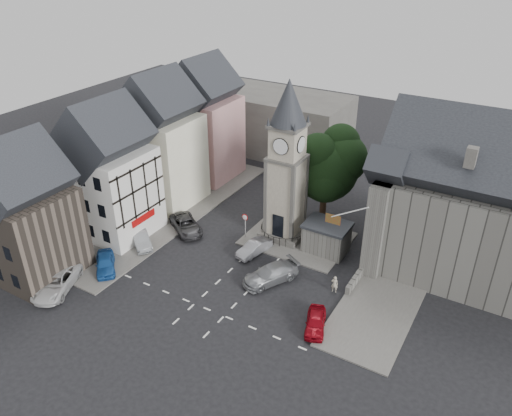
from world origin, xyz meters
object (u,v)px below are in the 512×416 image
Objects in this scene: clock_tower at (287,163)px; stone_shelter at (326,237)px; car_west_blue at (105,263)px; pedestrian at (335,284)px; car_east_red at (316,322)px.

stone_shelter is (4.80, -0.49, -6.57)m from clock_tower.
clock_tower is 3.78× the size of stone_shelter.
stone_shelter is 1.02× the size of car_west_blue.
clock_tower is 9.91× the size of pedestrian.
pedestrian is (8.00, -5.99, -7.30)m from clock_tower.
pedestrian is (-0.50, 5.00, 0.18)m from car_east_red.
pedestrian is at bearing -36.83° from clock_tower.
pedestrian reaches higher than car_west_blue.
car_west_blue is at bearing 168.49° from car_east_red.
pedestrian is at bearing -59.81° from stone_shelter.
stone_shelter is 11.17m from car_east_red.
car_west_blue reaches higher than car_east_red.
car_east_red is at bearing -52.28° from clock_tower.
clock_tower is at bearing -47.88° from pedestrian.
stone_shelter reaches higher than car_west_blue.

